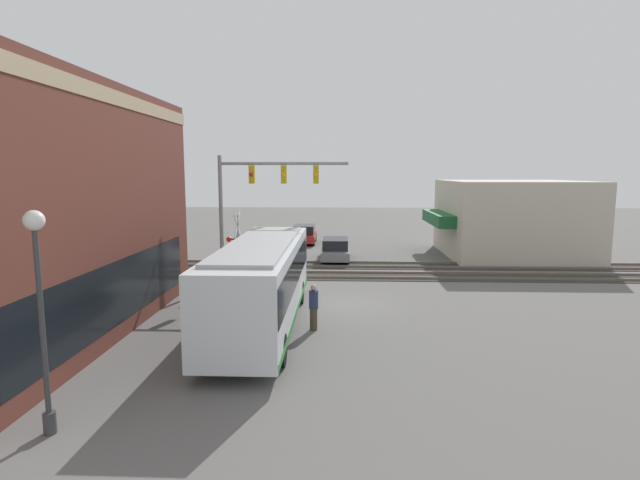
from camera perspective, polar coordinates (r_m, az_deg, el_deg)
ground_plane at (r=22.21m, az=2.00°, el=-7.35°), size 120.00×120.00×0.00m
shop_building at (r=36.95m, az=20.97°, el=2.31°), size 9.13×10.12×5.19m
city_bus at (r=18.77m, az=-6.64°, el=-4.57°), size 11.24×2.59×3.27m
traffic_signal_gantry at (r=25.34m, az=-7.00°, el=5.64°), size 0.42×6.54×6.62m
crossing_signal at (r=26.44m, az=-9.42°, el=0.07°), size 1.41×1.18×3.81m
streetlamp at (r=12.41m, az=-29.32°, el=-6.35°), size 0.44×0.44×5.01m
rail_track_near at (r=28.04m, az=2.07°, el=-4.09°), size 2.60×60.00×0.15m
rail_track_far at (r=31.18m, az=2.10°, el=-2.87°), size 2.60×60.00×0.15m
parked_car_grey at (r=32.96m, az=1.77°, el=-1.13°), size 4.82×1.82×1.47m
parked_car_red at (r=40.65m, az=-1.80°, el=0.59°), size 4.36×1.82×1.51m
pedestrian_near_bus at (r=18.49m, az=-0.74°, el=-7.66°), size 0.34×0.34×1.72m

